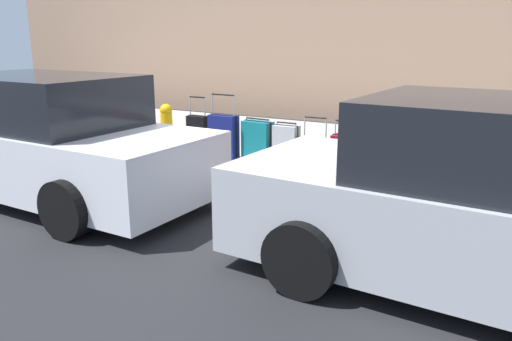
% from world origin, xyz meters
% --- Properties ---
extents(ground_plane, '(40.00, 40.00, 0.00)m').
position_xyz_m(ground_plane, '(0.00, 0.00, 0.00)').
color(ground_plane, black).
extents(sidewalk_curb, '(18.00, 5.00, 0.14)m').
position_xyz_m(sidewalk_curb, '(0.00, -2.50, 0.07)').
color(sidewalk_curb, '#9E9B93').
rests_on(sidewalk_curb, ground_plane).
extents(suitcase_teal_1, '(0.46, 0.25, 0.67)m').
position_xyz_m(suitcase_teal_1, '(-3.22, -0.83, 0.45)').
color(suitcase_teal_1, '#0F606B').
rests_on(suitcase_teal_1, sidewalk_curb).
extents(suitcase_navy_2, '(0.50, 0.21, 0.64)m').
position_xyz_m(suitcase_navy_2, '(-2.67, -0.84, 0.43)').
color(suitcase_navy_2, navy).
rests_on(suitcase_navy_2, sidewalk_curb).
extents(suitcase_black_3, '(0.37, 0.27, 0.66)m').
position_xyz_m(suitcase_black_3, '(-2.17, -0.78, 0.44)').
color(suitcase_black_3, black).
rests_on(suitcase_black_3, sidewalk_curb).
extents(suitcase_red_4, '(0.37, 0.23, 0.92)m').
position_xyz_m(suitcase_red_4, '(-1.73, -0.82, 0.46)').
color(suitcase_red_4, red).
rests_on(suitcase_red_4, sidewalk_curb).
extents(suitcase_maroon_5, '(0.37, 0.27, 0.81)m').
position_xyz_m(suitcase_maroon_5, '(-1.29, -0.79, 0.44)').
color(suitcase_maroon_5, maroon).
rests_on(suitcase_maroon_5, sidewalk_curb).
extents(suitcase_olive_6, '(0.40, 0.25, 0.82)m').
position_xyz_m(suitcase_olive_6, '(-0.83, -0.80, 0.39)').
color(suitcase_olive_6, '#59601E').
rests_on(suitcase_olive_6, sidewalk_curb).
extents(suitcase_silver_7, '(0.38, 0.22, 0.71)m').
position_xyz_m(suitcase_silver_7, '(-0.37, -0.81, 0.47)').
color(suitcase_silver_7, '#9EA0A8').
rests_on(suitcase_silver_7, sidewalk_curb).
extents(suitcase_teal_8, '(0.49, 0.28, 0.73)m').
position_xyz_m(suitcase_teal_8, '(0.13, -0.83, 0.47)').
color(suitcase_teal_8, '#0F606B').
rests_on(suitcase_teal_8, sidewalk_curb).
extents(suitcase_navy_9, '(0.49, 0.21, 1.07)m').
position_xyz_m(suitcase_navy_9, '(0.69, -0.73, 0.51)').
color(suitcase_navy_9, navy).
rests_on(suitcase_navy_9, sidewalk_curb).
extents(suitcase_black_10, '(0.35, 0.18, 1.01)m').
position_xyz_m(suitcase_black_10, '(1.18, -0.73, 0.49)').
color(suitcase_black_10, black).
rests_on(suitcase_black_10, sidewalk_curb).
extents(fire_hydrant, '(0.39, 0.21, 0.83)m').
position_xyz_m(fire_hydrant, '(1.89, -0.79, 0.58)').
color(fire_hydrant, '#D89E0C').
rests_on(fire_hydrant, sidewalk_curb).
extents(bollard_post, '(0.14, 0.14, 0.90)m').
position_xyz_m(bollard_post, '(2.63, -0.64, 0.59)').
color(bollard_post, '#333338').
rests_on(bollard_post, sidewalk_curb).
extents(parked_car_white_1, '(4.75, 2.08, 1.59)m').
position_xyz_m(parked_car_white_1, '(2.00, 1.57, 0.75)').
color(parked_car_white_1, silver).
rests_on(parked_car_white_1, ground_plane).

